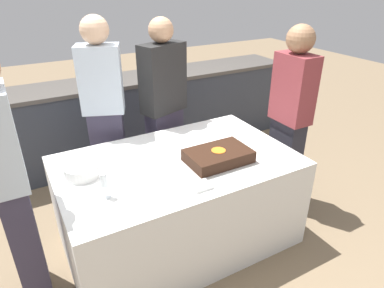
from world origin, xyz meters
name	(u,v)px	position (x,y,z in m)	size (l,w,h in m)	color
ground_plane	(179,237)	(0.00, 0.00, 0.00)	(14.00, 14.00, 0.00)	#7A664C
back_counter	(114,120)	(0.00, 1.61, 0.46)	(4.40, 0.58, 0.92)	#333842
dining_table	(178,201)	(0.00, 0.00, 0.37)	(1.72, 1.07, 0.74)	white
cake	(218,156)	(0.25, -0.17, 0.78)	(0.49, 0.34, 0.09)	#B7B2AD
plate_stack	(82,171)	(-0.65, 0.12, 0.78)	(0.23, 0.23, 0.08)	white
wine_glass	(104,182)	(-0.59, -0.20, 0.85)	(0.07, 0.07, 0.17)	white
side_plate_near_cake	(188,147)	(0.16, 0.14, 0.74)	(0.21, 0.21, 0.00)	white
utensil_pile	(201,186)	(-0.03, -0.39, 0.75)	(0.13, 0.11, 0.02)	white
person_cutting_cake	(164,107)	(0.25, 0.75, 0.85)	(0.45, 0.32, 1.64)	#383347
person_seated_left	(10,184)	(-1.08, 0.00, 0.87)	(0.21, 0.34, 1.66)	#383347
person_seated_right	(290,117)	(1.08, 0.00, 0.86)	(0.22, 0.34, 1.62)	#282833
person_standing_back	(105,114)	(-0.30, 0.75, 0.89)	(0.39, 0.31, 1.69)	#383347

